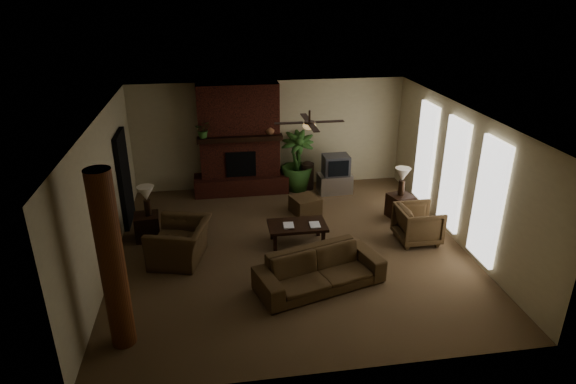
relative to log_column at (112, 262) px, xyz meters
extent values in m
plane|color=brown|center=(2.95, 2.40, -1.40)|extent=(7.00, 7.00, 0.00)
plane|color=silver|center=(2.95, 2.40, 1.40)|extent=(7.00, 7.00, 0.00)
plane|color=tan|center=(2.95, 5.90, 0.00)|extent=(7.00, 0.00, 7.00)
plane|color=tan|center=(2.95, -1.10, 0.00)|extent=(7.00, 0.00, 7.00)
plane|color=tan|center=(-0.55, 2.40, 0.00)|extent=(0.00, 7.00, 7.00)
plane|color=tan|center=(6.45, 2.40, 0.00)|extent=(0.00, 7.00, 7.00)
cube|color=#4E1F15|center=(2.15, 5.65, 0.00)|extent=(2.00, 0.50, 2.80)
cube|color=#4E1F15|center=(2.15, 5.55, -1.17)|extent=(2.40, 0.70, 0.45)
cube|color=black|center=(2.15, 5.39, -0.58)|extent=(0.75, 0.04, 0.65)
cube|color=black|center=(2.15, 5.37, 0.10)|extent=(2.10, 0.28, 0.12)
cube|color=white|center=(6.40, 4.00, -0.05)|extent=(0.08, 0.85, 2.35)
cube|color=white|center=(6.40, 2.60, -0.05)|extent=(0.08, 0.85, 2.35)
cube|color=white|center=(6.40, 1.20, -0.05)|extent=(0.08, 0.85, 2.35)
cylinder|color=brown|center=(0.00, 0.00, 0.00)|extent=(0.36, 0.36, 2.80)
cube|color=black|center=(-0.49, 4.20, -0.35)|extent=(0.10, 1.00, 2.10)
cylinder|color=black|center=(3.35, 2.70, 1.28)|extent=(0.04, 0.04, 0.24)
cylinder|color=black|center=(3.35, 2.70, 1.16)|extent=(0.20, 0.20, 0.06)
ellipsoid|color=#F2BF72|center=(3.35, 2.70, 1.10)|extent=(0.26, 0.26, 0.14)
cube|color=black|center=(3.75, 2.70, 1.17)|extent=(0.55, 0.12, 0.01)
cube|color=black|center=(2.95, 2.70, 1.17)|extent=(0.55, 0.12, 0.01)
cube|color=black|center=(3.35, 3.10, 1.17)|extent=(0.12, 0.55, 0.01)
cube|color=black|center=(3.35, 2.30, 1.17)|extent=(0.12, 0.55, 0.01)
imported|color=#4A371F|center=(3.24, 1.00, -0.95)|extent=(2.38, 1.30, 0.89)
imported|color=#4A371F|center=(0.75, 2.33, -0.88)|extent=(1.05, 1.35, 1.04)
imported|color=#4A371F|center=(5.63, 2.33, -0.97)|extent=(0.80, 0.85, 0.87)
cube|color=black|center=(3.12, 2.64, -1.00)|extent=(1.20, 0.70, 0.06)
cube|color=black|center=(2.62, 2.39, -1.21)|extent=(0.07, 0.07, 0.37)
cube|color=black|center=(3.62, 2.39, -1.21)|extent=(0.07, 0.07, 0.37)
cube|color=black|center=(2.62, 2.89, -1.21)|extent=(0.07, 0.07, 0.37)
cube|color=black|center=(3.62, 2.89, -1.21)|extent=(0.07, 0.07, 0.37)
cube|color=#4A371F|center=(3.56, 4.05, -1.20)|extent=(0.75, 0.75, 0.40)
cube|color=#B2B2B4|center=(4.54, 5.15, -1.15)|extent=(0.87, 0.54, 0.50)
cube|color=#3D3D40|center=(4.55, 5.12, -0.64)|extent=(0.66, 0.51, 0.52)
cube|color=black|center=(4.55, 4.86, -0.64)|extent=(0.52, 0.04, 0.40)
cylinder|color=#33241C|center=(3.89, 5.50, -1.05)|extent=(0.34, 0.34, 0.70)
sphere|color=#33241C|center=(3.89, 5.50, -0.80)|extent=(0.34, 0.34, 0.34)
imported|color=#315C24|center=(3.61, 5.53, -0.97)|extent=(1.06, 1.64, 0.86)
cube|color=black|center=(0.01, 3.32, -1.12)|extent=(0.54, 0.54, 0.55)
cylinder|color=black|center=(0.07, 3.29, -0.67)|extent=(0.16, 0.16, 0.35)
cone|color=beige|center=(0.07, 3.29, -0.35)|extent=(0.41, 0.41, 0.30)
cube|color=black|center=(5.68, 3.49, -1.12)|extent=(0.62, 0.62, 0.55)
cylinder|color=black|center=(5.68, 3.52, -0.67)|extent=(0.15, 0.15, 0.35)
cone|color=beige|center=(5.68, 3.52, -0.35)|extent=(0.38, 0.38, 0.30)
imported|color=#315C24|center=(1.27, 5.37, 0.32)|extent=(0.40, 0.44, 0.33)
imported|color=brown|center=(2.91, 5.43, 0.27)|extent=(0.24, 0.25, 0.22)
imported|color=#999999|center=(2.82, 2.59, -0.83)|extent=(0.22, 0.04, 0.29)
imported|color=#999999|center=(3.36, 2.54, -0.82)|extent=(0.21, 0.03, 0.29)
camera|label=1|loc=(1.55, -6.24, 3.62)|focal=30.44mm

